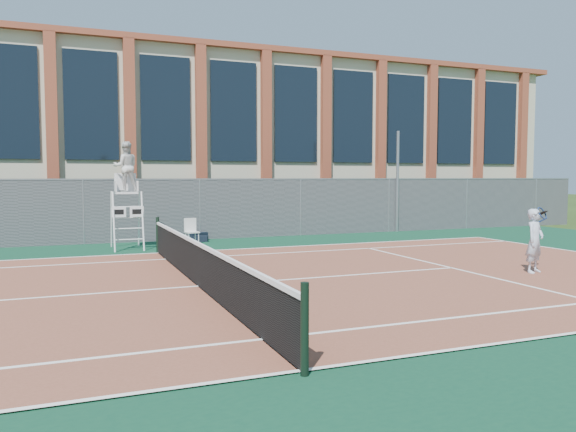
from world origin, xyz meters
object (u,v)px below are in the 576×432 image
object	(u,v)px
steel_pole	(397,182)
umpire_chair	(126,170)
tennis_player	(535,240)
plastic_chair	(191,229)

from	to	relation	value
steel_pole	umpire_chair	world-z (taller)	steel_pole
tennis_player	umpire_chair	bearing A→B (deg)	135.72
umpire_chair	tennis_player	world-z (taller)	umpire_chair
umpire_chair	tennis_player	bearing A→B (deg)	-44.28
steel_pole	tennis_player	distance (m)	10.39
plastic_chair	tennis_player	distance (m)	10.70
umpire_chair	steel_pole	bearing A→B (deg)	8.48
umpire_chair	plastic_chair	world-z (taller)	umpire_chair
plastic_chair	tennis_player	world-z (taller)	tennis_player
steel_pole	tennis_player	size ratio (longest dim) A/B	2.71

